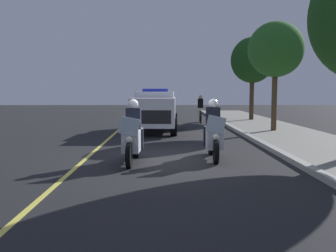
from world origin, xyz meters
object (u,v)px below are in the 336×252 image
object	(u,v)px
police_suv	(155,109)
tree_far_back	(276,50)
police_motorcycle_lead_left	(133,137)
tree_behind_suv	(252,60)
police_motorcycle_lead_right	(213,135)
cyclist_background	(200,109)

from	to	relation	value
police_suv	tree_far_back	size ratio (longest dim) A/B	0.99
police_motorcycle_lead_left	police_suv	distance (m)	7.53
tree_far_back	police_suv	bearing A→B (deg)	-93.12
tree_behind_suv	police_suv	bearing A→B (deg)	-44.42
tree_far_back	tree_behind_suv	distance (m)	6.54
police_suv	tree_far_back	bearing A→B (deg)	86.88
tree_behind_suv	police_motorcycle_lead_right	bearing A→B (deg)	-17.94
police_motorcycle_lead_right	police_suv	distance (m)	7.23
cyclist_background	tree_far_back	distance (m)	6.51
tree_behind_suv	police_motorcycle_lead_left	bearing A→B (deg)	-25.47
police_suv	cyclist_background	world-z (taller)	police_suv
police_motorcycle_lead_right	tree_far_back	bearing A→B (deg)	150.64
tree_far_back	tree_behind_suv	size ratio (longest dim) A/B	0.95
police_motorcycle_lead_right	police_suv	xyz separation A→B (m)	(-6.99, -1.82, 0.37)
police_motorcycle_lead_right	tree_far_back	world-z (taller)	tree_far_back
police_motorcycle_lead_right	tree_behind_suv	bearing A→B (deg)	162.06
police_motorcycle_lead_left	tree_far_back	size ratio (longest dim) A/B	0.43
police_motorcycle_lead_right	cyclist_background	distance (m)	11.68
police_motorcycle_lead_left	police_suv	xyz separation A→B (m)	(-7.51, 0.45, 0.37)
cyclist_background	tree_far_back	xyz separation A→B (m)	(4.97, 2.95, 2.99)
cyclist_background	tree_far_back	bearing A→B (deg)	30.73
police_suv	tree_behind_suv	xyz separation A→B (m)	(-6.22, 6.09, 2.83)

